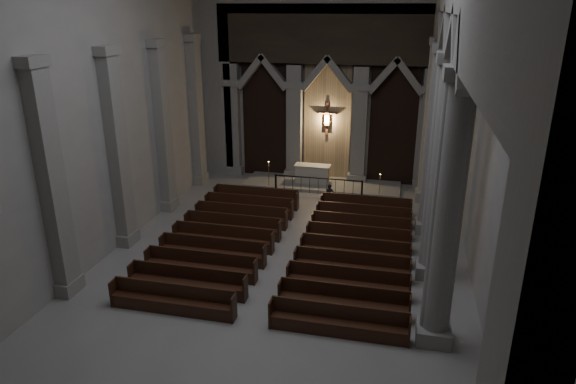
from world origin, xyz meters
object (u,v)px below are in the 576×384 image
object	(u,v)px
altar_rail	(318,183)
candle_stand_left	(269,181)
altar	(312,174)
candle_stand_right	(379,191)
worshipper	(330,195)
pews	(287,247)

from	to	relation	value
altar_rail	candle_stand_left	bearing A→B (deg)	175.00
altar	candle_stand_right	distance (m)	3.95
candle_stand_right	worshipper	size ratio (longest dim) A/B	1.14
candle_stand_right	altar_rail	bearing A→B (deg)	-176.68
altar_rail	candle_stand_left	world-z (taller)	candle_stand_left
altar	candle_stand_right	xyz separation A→B (m)	(3.75, -1.20, -0.30)
altar	candle_stand_right	size ratio (longest dim) A/B	1.53
altar_rail	candle_stand_left	distance (m)	2.77
altar_rail	candle_stand_right	bearing A→B (deg)	3.32
candle_stand_right	pews	bearing A→B (deg)	-113.29
candle_stand_left	worshipper	bearing A→B (deg)	-27.14
candle_stand_left	pews	size ratio (longest dim) A/B	0.15
candle_stand_right	pews	distance (m)	8.06
candle_stand_right	worshipper	distance (m)	2.95
candle_stand_left	worshipper	distance (m)	4.06
worshipper	candle_stand_right	bearing A→B (deg)	24.02
candle_stand_left	candle_stand_right	world-z (taller)	candle_stand_left
candle_stand_left	altar_rail	bearing A→B (deg)	-5.00
pews	worshipper	world-z (taller)	worshipper
candle_stand_right	pews	size ratio (longest dim) A/B	0.13
altar_rail	candle_stand_right	xyz separation A→B (m)	(3.19, 0.18, -0.26)
pews	worshipper	size ratio (longest dim) A/B	8.95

